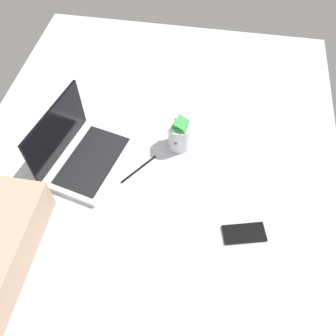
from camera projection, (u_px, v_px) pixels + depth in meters
bed_mattress at (153, 180)px, 143.53cm from camera, size 180.00×140.00×18.00cm
laptop at (80, 152)px, 134.42cm from camera, size 37.36×29.89×23.00cm
snack_cup at (179, 134)px, 137.08cm from camera, size 9.69×9.11×14.85cm
cell_phone at (244, 233)px, 120.03cm from camera, size 10.17×15.28×0.80cm
charger_cable at (139, 169)px, 135.09cm from camera, size 14.09×10.49×0.60cm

